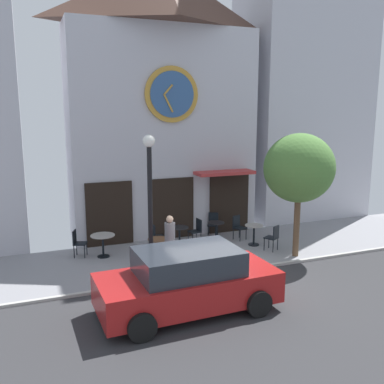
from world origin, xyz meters
name	(u,v)px	position (x,y,z in m)	size (l,w,h in m)	color
ground_plane	(235,291)	(0.00, -1.18, -0.02)	(24.99, 10.60, 0.13)	gray
clock_building	(162,99)	(0.04, 5.17, 5.22)	(7.12, 3.41, 10.07)	#B2B2BC
neighbor_building_right	(304,40)	(6.88, 5.81, 7.87)	(5.51, 3.42, 15.75)	#B2B2BC
street_lamp	(150,204)	(-1.71, 0.94, 2.08)	(0.36, 0.36, 4.10)	black
street_tree	(299,168)	(3.18, 0.61, 2.94)	(2.35, 2.12, 4.07)	brown
cafe_table_center_left	(103,241)	(-2.81, 2.85, 0.56)	(0.80, 0.80, 0.75)	black
cafe_table_rightmost	(158,245)	(-1.21, 1.86, 0.50)	(0.67, 0.67, 0.72)	black
cafe_table_center_right	(179,234)	(-0.12, 2.85, 0.51)	(0.65, 0.65, 0.75)	black
cafe_table_near_door	(216,229)	(1.36, 2.99, 0.48)	(0.61, 0.61, 0.74)	black
cafe_table_leftmost	(254,231)	(2.47, 2.14, 0.51)	(0.66, 0.66, 0.74)	black
cafe_chair_facing_street	(78,241)	(-3.58, 3.18, 0.53)	(0.52, 0.52, 0.90)	black
cafe_chair_curbside	(197,229)	(0.63, 3.08, 0.53)	(0.44, 0.44, 0.90)	black
cafe_chair_near_tree	(238,225)	(2.28, 2.99, 0.53)	(0.52, 0.52, 0.90)	black
cafe_chair_near_lamp	(156,235)	(-0.95, 2.95, 0.53)	(0.41, 0.41, 0.90)	black
cafe_chair_mid_row	(213,222)	(1.59, 3.75, 0.53)	(0.54, 0.54, 0.90)	black
cafe_chair_right_end	(273,236)	(2.77, 1.33, 0.53)	(0.55, 0.55, 0.90)	black
pedestrian_grey	(170,241)	(-1.09, 1.02, 0.86)	(0.42, 0.42, 1.67)	#2D2D38
parked_car_red	(188,281)	(-1.59, -1.82, 0.76)	(4.34, 2.11, 1.55)	maroon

